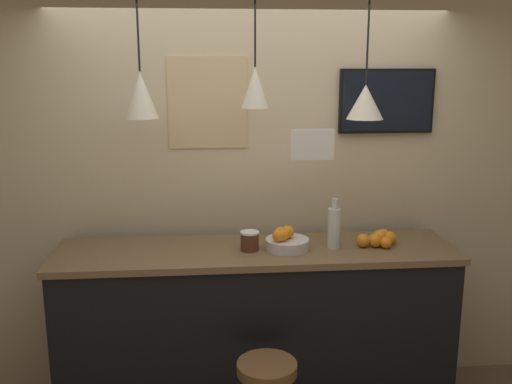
{
  "coord_description": "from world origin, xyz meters",
  "views": [
    {
      "loc": [
        -0.29,
        -2.54,
        2.19
      ],
      "look_at": [
        0.0,
        0.71,
        1.44
      ],
      "focal_mm": 40.0,
      "sensor_mm": 36.0,
      "label": 1
    }
  ],
  "objects": [
    {
      "name": "orange_pile",
      "position": [
        0.76,
        0.71,
        1.13
      ],
      "size": [
        0.26,
        0.22,
        0.09
      ],
      "color": "orange",
      "rests_on": "service_counter"
    },
    {
      "name": "juice_bottle",
      "position": [
        0.47,
        0.68,
        1.22
      ],
      "size": [
        0.08,
        0.08,
        0.31
      ],
      "color": "silver",
      "rests_on": "service_counter"
    },
    {
      "name": "wall_poster",
      "position": [
        -0.27,
        1.09,
        1.93
      ],
      "size": [
        0.5,
        0.01,
        0.57
      ],
      "color": "#DBBC84"
    },
    {
      "name": "back_wall",
      "position": [
        0.0,
        1.12,
        1.45
      ],
      "size": [
        8.0,
        0.06,
        2.9
      ],
      "color": "beige",
      "rests_on": "ground_plane"
    },
    {
      "name": "fruit_bowl",
      "position": [
        0.18,
        0.68,
        1.14
      ],
      "size": [
        0.26,
        0.26,
        0.14
      ],
      "color": "beige",
      "rests_on": "service_counter"
    },
    {
      "name": "mounted_tv",
      "position": [
        0.88,
        1.07,
        1.94
      ],
      "size": [
        0.62,
        0.04,
        0.41
      ],
      "color": "black"
    },
    {
      "name": "spread_jar",
      "position": [
        -0.04,
        0.68,
        1.14
      ],
      "size": [
        0.11,
        0.11,
        0.12
      ],
      "color": "#562D19",
      "rests_on": "service_counter"
    },
    {
      "name": "service_counter",
      "position": [
        0.0,
        0.71,
        0.54
      ],
      "size": [
        2.41,
        0.61,
        1.09
      ],
      "color": "black",
      "rests_on": "ground_plane"
    },
    {
      "name": "hanging_menu_board",
      "position": [
        0.29,
        0.49,
        1.75
      ],
      "size": [
        0.24,
        0.01,
        0.17
      ],
      "color": "white"
    },
    {
      "name": "pendant_lamp_right",
      "position": [
        0.65,
        0.77,
        1.96
      ],
      "size": [
        0.22,
        0.22,
        0.95
      ],
      "color": "black"
    },
    {
      "name": "pendant_lamp_left",
      "position": [
        -0.65,
        0.77,
        2.0
      ],
      "size": [
        0.2,
        0.2,
        0.93
      ],
      "color": "black"
    },
    {
      "name": "pendant_lamp_middle",
      "position": [
        0.0,
        0.77,
        2.04
      ],
      "size": [
        0.16,
        0.16,
        0.88
      ],
      "color": "black"
    }
  ]
}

